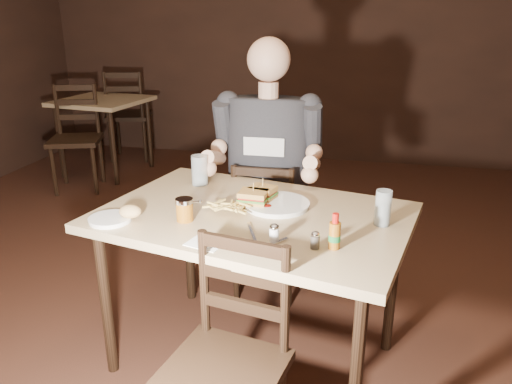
% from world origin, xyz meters
% --- Properties ---
extents(room_shell, '(7.00, 7.00, 7.00)m').
position_xyz_m(room_shell, '(0.00, 0.00, 1.40)').
color(room_shell, black).
rests_on(room_shell, ground).
extents(main_table, '(1.47, 1.13, 0.77)m').
position_xyz_m(main_table, '(0.18, -0.11, 0.70)').
color(main_table, tan).
rests_on(main_table, ground).
extents(bg_table, '(0.90, 0.90, 0.77)m').
position_xyz_m(bg_table, '(-2.00, 2.50, 0.68)').
color(bg_table, tan).
rests_on(bg_table, ground).
extents(chair_far, '(0.39, 0.43, 0.83)m').
position_xyz_m(chair_far, '(0.11, 0.55, 0.42)').
color(chair_far, black).
rests_on(chair_far, ground).
extents(chair_near, '(0.47, 0.50, 0.86)m').
position_xyz_m(chair_near, '(0.21, -0.73, 0.43)').
color(chair_near, black).
rests_on(chair_near, ground).
extents(bg_chair_far, '(0.58, 0.61, 1.00)m').
position_xyz_m(bg_chair_far, '(-2.00, 3.05, 0.50)').
color(bg_chair_far, black).
rests_on(bg_chair_far, ground).
extents(bg_chair_near, '(0.58, 0.61, 0.96)m').
position_xyz_m(bg_chair_near, '(-2.00, 1.95, 0.48)').
color(bg_chair_near, black).
rests_on(bg_chair_near, ground).
extents(diner, '(0.62, 0.49, 1.05)m').
position_xyz_m(diner, '(0.11, 0.49, 0.95)').
color(diner, '#29292D').
rests_on(diner, chair_far).
extents(dinner_plate, '(0.34, 0.34, 0.02)m').
position_xyz_m(dinner_plate, '(0.26, -0.01, 0.78)').
color(dinner_plate, white).
rests_on(dinner_plate, main_table).
extents(sandwich_left, '(0.13, 0.12, 0.10)m').
position_xyz_m(sandwich_left, '(0.19, 0.03, 0.84)').
color(sandwich_left, gold).
rests_on(sandwich_left, dinner_plate).
extents(sandwich_right, '(0.13, 0.11, 0.10)m').
position_xyz_m(sandwich_right, '(0.16, -0.04, 0.84)').
color(sandwich_right, gold).
rests_on(sandwich_right, dinner_plate).
extents(fries_pile, '(0.26, 0.21, 0.04)m').
position_xyz_m(fries_pile, '(0.06, -0.15, 0.80)').
color(fries_pile, '#F2CF65').
rests_on(fries_pile, dinner_plate).
extents(ketchup_dollop, '(0.05, 0.05, 0.01)m').
position_xyz_m(ketchup_dollop, '(0.23, -0.06, 0.79)').
color(ketchup_dollop, maroon).
rests_on(ketchup_dollop, dinner_plate).
extents(glass_left, '(0.10, 0.10, 0.15)m').
position_xyz_m(glass_left, '(-0.18, 0.21, 0.85)').
color(glass_left, silver).
rests_on(glass_left, main_table).
extents(glass_right, '(0.08, 0.08, 0.15)m').
position_xyz_m(glass_right, '(0.72, -0.11, 0.84)').
color(glass_right, silver).
rests_on(glass_right, main_table).
extents(hot_sauce, '(0.05, 0.05, 0.14)m').
position_xyz_m(hot_sauce, '(0.55, -0.38, 0.84)').
color(hot_sauce, '#8E5010').
rests_on(hot_sauce, main_table).
extents(salt_shaker, '(0.04, 0.04, 0.07)m').
position_xyz_m(salt_shaker, '(0.32, -0.37, 0.80)').
color(salt_shaker, white).
rests_on(salt_shaker, main_table).
extents(pepper_shaker, '(0.04, 0.04, 0.06)m').
position_xyz_m(pepper_shaker, '(0.48, -0.39, 0.80)').
color(pepper_shaker, '#38332D').
rests_on(pepper_shaker, main_table).
extents(syrup_dispenser, '(0.09, 0.09, 0.10)m').
position_xyz_m(syrup_dispenser, '(-0.09, -0.25, 0.82)').
color(syrup_dispenser, '#8E5010').
rests_on(syrup_dispenser, main_table).
extents(napkin, '(0.17, 0.16, 0.00)m').
position_xyz_m(napkin, '(0.07, -0.43, 0.77)').
color(napkin, white).
rests_on(napkin, main_table).
extents(knife, '(0.09, 0.19, 0.00)m').
position_xyz_m(knife, '(0.22, -0.32, 0.78)').
color(knife, silver).
rests_on(knife, napkin).
extents(fork, '(0.11, 0.15, 0.01)m').
position_xyz_m(fork, '(0.31, -0.41, 0.78)').
color(fork, silver).
rests_on(fork, napkin).
extents(side_plate, '(0.21, 0.21, 0.01)m').
position_xyz_m(side_plate, '(-0.39, -0.33, 0.78)').
color(side_plate, white).
rests_on(side_plate, main_table).
extents(bread_roll, '(0.11, 0.10, 0.06)m').
position_xyz_m(bread_roll, '(-0.31, -0.30, 0.81)').
color(bread_roll, tan).
rests_on(bread_roll, side_plate).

